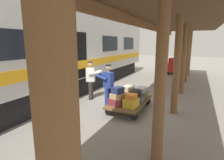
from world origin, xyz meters
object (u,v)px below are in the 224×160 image
suitcase_gray_aluminum (140,90)px  porter_by_door (91,79)px  train_car (53,52)px  porter_in_overalls (108,85)px  suitcase_navy_fabric (118,90)px  suitcase_orange_carryall (131,96)px  suitcase_cream_canvas (129,89)px  suitcase_red_plastic (123,97)px  suitcase_olive_duffel (141,95)px  suitcase_yellow_case (131,103)px  suitcase_tan_vintage (118,96)px  suitcase_slate_roller (136,99)px  luggage_cart (130,102)px  baggage_tug (175,66)px  suitcase_burgundy_valise (117,101)px  suitcase_maroon_trunk (129,94)px  suitcase_black_hardshell (135,94)px

suitcase_gray_aluminum → porter_by_door: size_ratio=0.31×
train_car → porter_in_overalls: 3.37m
suitcase_navy_fabric → suitcase_orange_carryall: (-0.51, 0.03, -0.16)m
suitcase_orange_carryall → suitcase_cream_canvas: bearing=-66.5°
suitcase_red_plastic → suitcase_olive_duffel: suitcase_olive_duffel is taller
suitcase_yellow_case → suitcase_tan_vintage: bearing=0.3°
train_car → suitcase_slate_roller: bearing=175.5°
luggage_cart → suitcase_yellow_case: bearing=113.6°
baggage_tug → suitcase_burgundy_valise: bearing=85.1°
suitcase_slate_roller → suitcase_orange_carryall: bearing=90.1°
luggage_cart → suitcase_red_plastic: bearing=0.0°
luggage_cart → suitcase_maroon_trunk: size_ratio=4.36×
suitcase_olive_duffel → suitcase_gray_aluminum: suitcase_gray_aluminum is taller
suitcase_yellow_case → suitcase_navy_fabric: (0.51, -0.04, 0.38)m
luggage_cart → suitcase_tan_vintage: bearing=68.1°
train_car → suitcase_tan_vintage: train_car is taller
train_car → suitcase_olive_duffel: bearing=-176.3°
suitcase_slate_roller → suitcase_red_plastic: size_ratio=1.39×
train_car → suitcase_olive_duffel: size_ratio=32.92×
suitcase_cream_canvas → suitcase_black_hardshell: bearing=127.8°
suitcase_tan_vintage → porter_by_door: size_ratio=0.25×
suitcase_yellow_case → porter_in_overalls: size_ratio=0.30×
suitcase_black_hardshell → suitcase_navy_fabric: bearing=49.0°
suitcase_burgundy_valise → suitcase_slate_roller: bearing=-131.1°
suitcase_burgundy_valise → suitcase_orange_carryall: bearing=-179.0°
suitcase_orange_carryall → suitcase_navy_fabric: bearing=-3.1°
suitcase_red_plastic → porter_in_overalls: bearing=18.3°
suitcase_maroon_trunk → suitcase_slate_roller: size_ratio=0.78×
suitcase_tan_vintage → porter_by_door: 2.08m
suitcase_cream_canvas → porter_by_door: porter_by_door is taller
suitcase_maroon_trunk → suitcase_red_plastic: bearing=90.0°
suitcase_red_plastic → suitcase_cream_canvas: (0.00, -0.62, 0.20)m
suitcase_cream_canvas → suitcase_black_hardshell: size_ratio=1.20×
luggage_cart → suitcase_black_hardshell: (-0.23, 0.01, 0.37)m
suitcase_black_hardshell → suitcase_olive_duffel: bearing=-93.4°
suitcase_yellow_case → suitcase_olive_duffel: size_ratio=0.94×
suitcase_burgundy_valise → suitcase_maroon_trunk: bearing=-90.0°
suitcase_slate_roller → suitcase_orange_carryall: (-0.00, 0.59, 0.27)m
suitcase_burgundy_valise → suitcase_red_plastic: size_ratio=1.09×
train_car → suitcase_black_hardshell: (-4.18, 0.34, -1.40)m
suitcase_burgundy_valise → suitcase_olive_duffel: 1.31m
train_car → suitcase_black_hardshell: size_ratio=43.06×
suitcase_navy_fabric → suitcase_gray_aluminum: 1.25m
suitcase_burgundy_valise → suitcase_cream_canvas: bearing=-89.9°
suitcase_slate_roller → suitcase_black_hardshell: suitcase_black_hardshell is taller
suitcase_gray_aluminum → suitcase_maroon_trunk: bearing=-3.2°
suitcase_red_plastic → suitcase_cream_canvas: 0.65m
suitcase_tan_vintage → suitcase_gray_aluminum: (-0.48, -1.17, 0.01)m
suitcase_slate_roller → suitcase_tan_vintage: bearing=50.1°
suitcase_cream_canvas → suitcase_orange_carryall: suitcase_orange_carryall is taller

